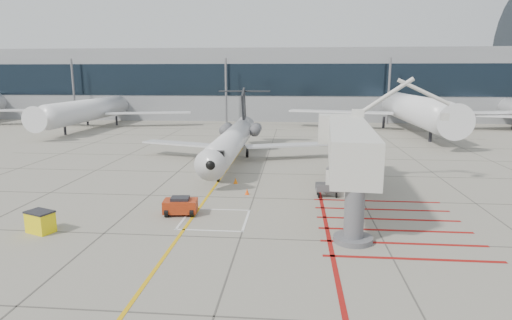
# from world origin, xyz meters

# --- Properties ---
(ground_plane) EXTENTS (260.00, 260.00, 0.00)m
(ground_plane) POSITION_xyz_m (0.00, 0.00, 0.00)
(ground_plane) COLOR gray
(ground_plane) RESTS_ON ground
(regional_jet) EXTENTS (21.87, 27.52, 7.19)m
(regional_jet) POSITION_xyz_m (-3.52, 15.04, 3.59)
(regional_jet) COLOR silver
(regional_jet) RESTS_ON ground_plane
(jet_bridge) EXTENTS (10.13, 19.27, 7.48)m
(jet_bridge) POSITION_xyz_m (6.73, 2.44, 3.74)
(jet_bridge) COLOR silver
(jet_bridge) RESTS_ON ground_plane
(pushback_tug) EXTENTS (2.30, 1.58, 1.27)m
(pushback_tug) POSITION_xyz_m (-4.44, -0.23, 0.63)
(pushback_tug) COLOR #A92F10
(pushback_tug) RESTS_ON ground_plane
(spill_bin) EXTENTS (1.76, 1.49, 1.30)m
(spill_bin) POSITION_xyz_m (-11.74, -4.13, 0.65)
(spill_bin) COLOR yellow
(spill_bin) RESTS_ON ground_plane
(baggage_cart) EXTENTS (1.73, 1.16, 1.05)m
(baggage_cart) POSITION_xyz_m (5.49, 4.94, 0.53)
(baggage_cart) COLOR #535458
(baggage_cart) RESTS_ON ground_plane
(ground_power_unit) EXTENTS (3.02, 2.34, 2.11)m
(ground_power_unit) POSITION_xyz_m (6.90, 5.58, 1.05)
(ground_power_unit) COLOR silver
(ground_power_unit) RESTS_ON ground_plane
(cone_nose) EXTENTS (0.33, 0.33, 0.46)m
(cone_nose) POSITION_xyz_m (-0.59, 4.89, 0.23)
(cone_nose) COLOR #FF4F0D
(cone_nose) RESTS_ON ground_plane
(cone_side) EXTENTS (0.35, 0.35, 0.49)m
(cone_side) POSITION_xyz_m (-1.93, 8.18, 0.24)
(cone_side) COLOR orange
(cone_side) RESTS_ON ground_plane
(terminal_building) EXTENTS (180.00, 28.00, 14.00)m
(terminal_building) POSITION_xyz_m (10.00, 70.00, 7.00)
(terminal_building) COLOR gray
(terminal_building) RESTS_ON ground_plane
(terminal_glass_band) EXTENTS (180.00, 0.10, 6.00)m
(terminal_glass_band) POSITION_xyz_m (10.00, 55.95, 8.00)
(terminal_glass_band) COLOR black
(terminal_glass_band) RESTS_ON ground_plane
(bg_aircraft_b) EXTENTS (32.79, 36.43, 10.93)m
(bg_aircraft_b) POSITION_xyz_m (-31.81, 46.00, 5.46)
(bg_aircraft_b) COLOR silver
(bg_aircraft_b) RESTS_ON ground_plane
(bg_aircraft_c) EXTENTS (38.93, 43.26, 12.98)m
(bg_aircraft_c) POSITION_xyz_m (21.46, 46.00, 6.49)
(bg_aircraft_c) COLOR silver
(bg_aircraft_c) RESTS_ON ground_plane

